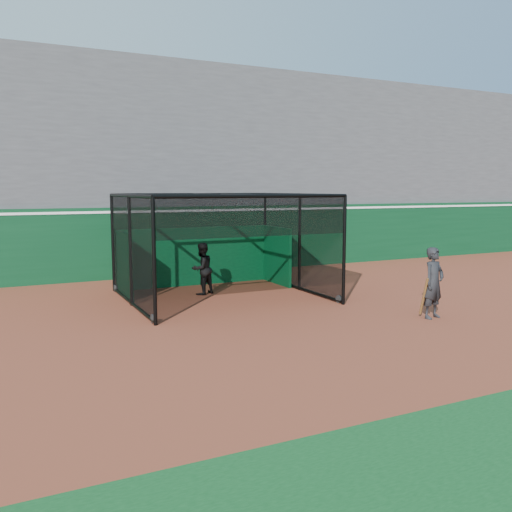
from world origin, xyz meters
name	(u,v)px	position (x,y,z in m)	size (l,w,h in m)	color
ground	(255,331)	(0.00, 0.00, 0.00)	(120.00, 120.00, 0.00)	brown
outfield_wall	(153,241)	(0.00, 8.50, 1.29)	(50.00, 0.50, 2.50)	#0A371B
grandstand	(127,157)	(0.00, 12.27, 4.48)	(50.00, 7.85, 8.95)	#4C4C4F
batting_cage	(221,247)	(0.75, 3.83, 1.48)	(5.33, 4.85, 2.96)	black
batter	(202,269)	(0.39, 4.47, 0.78)	(0.75, 0.59, 1.55)	black
on_deck_player	(434,283)	(4.43, -0.82, 0.87)	(0.71, 0.54, 1.74)	black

